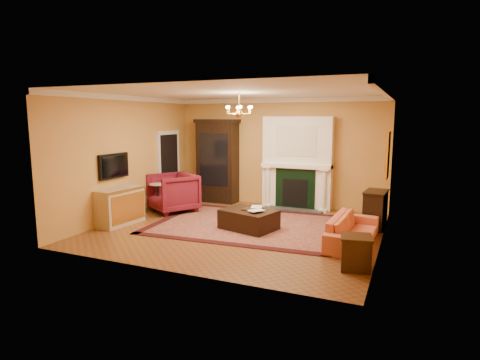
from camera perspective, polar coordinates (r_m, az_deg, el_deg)
The scene contains 26 objects.
floor at distance 9.06m, azimuth -0.13°, elevation -7.03°, with size 6.00×5.50×0.02m, color brown.
ceiling at distance 8.73m, azimuth -0.14°, elevation 12.41°, with size 6.00×5.50×0.02m, color white.
wall_back at distance 11.33m, azimuth 5.46°, elevation 3.91°, with size 6.00×0.02×3.00m, color gold.
wall_front at distance 6.35m, azimuth -10.14°, elevation -0.06°, with size 6.00×0.02×3.00m, color gold.
wall_left at distance 10.34m, azimuth -15.64°, elevation 3.15°, with size 0.02×5.50×3.00m, color gold.
wall_right at distance 8.06m, azimuth 19.90°, elevation 1.41°, with size 0.02×5.50×3.00m, color gold.
fireplace at distance 11.02m, azimuth 8.11°, elevation 2.12°, with size 1.90×0.70×2.50m.
crown_molding at distance 9.61m, azimuth 2.19°, elevation 11.66°, with size 6.00×5.50×0.12m.
doorway at distance 11.71m, azimuth -10.11°, elevation 1.73°, with size 0.08×1.05×2.10m.
tv_panel at distance 9.85m, azimuth -17.51°, elevation 1.92°, with size 0.09×0.95×0.58m.
gilt_mirror at distance 9.43m, azimuth 20.24°, elevation 3.33°, with size 0.06×0.76×1.05m.
chandelier at distance 8.71m, azimuth -0.14°, elevation 9.77°, with size 0.63×0.55×0.53m.
oriental_rug at distance 9.38m, azimuth 1.11°, elevation -6.36°, with size 4.26×3.19×0.02m, color #480F18.
china_cabinet at distance 11.79m, azimuth -3.19°, elevation 2.46°, with size 1.16×0.53×2.32m, color black.
wingback_armchair at distance 10.72m, azimuth -9.52°, elevation -1.53°, with size 1.09×1.02×1.12m, color maroon.
pedestal_table at distance 10.85m, azimuth -11.63°, elevation -2.15°, with size 0.42×0.42×0.75m.
commode at distance 9.76m, azimuth -16.81°, elevation -3.61°, with size 0.54×1.14×0.85m, color #C4B88F.
coral_sofa at distance 8.20m, azimuth 15.77°, elevation -6.26°, with size 1.93×0.56×0.76m, color #CA5F40.
end_table at distance 6.94m, azimuth 16.14°, elevation -9.99°, with size 0.46×0.46×0.54m, color #311D0D.
console_table at distance 9.51m, azimuth 18.67°, elevation -4.12°, with size 0.42×0.74×0.82m, color black.
leather_ottoman at distance 8.96m, azimuth 1.26°, elevation -5.63°, with size 1.14×0.83×0.43m, color black.
ottoman_tray at distance 8.93m, azimuth 1.79°, elevation -4.17°, with size 0.41×0.32×0.03m, color black.
book_a at distance 8.98m, azimuth 1.61°, elevation -2.97°, with size 0.24×0.03×0.32m, color gray.
book_b at distance 8.74m, azimuth 1.86°, elevation -3.29°, with size 0.24×0.02×0.32m, color gray.
topiary_left at distance 11.12m, azimuth 5.08°, elevation 3.74°, with size 0.17×0.17×0.46m.
topiary_right at distance 10.82m, azimuth 10.73°, elevation 3.46°, with size 0.17×0.17×0.46m.
Camera 1 is at (3.48, -7.98, 2.47)m, focal length 30.00 mm.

